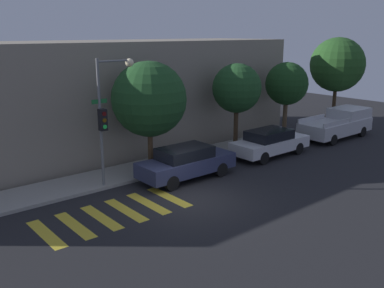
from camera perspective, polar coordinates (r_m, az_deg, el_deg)
The scene contains 12 objects.
ground_plane at distance 17.35m, azimuth -0.23°, elevation -7.48°, with size 60.00×60.00×0.00m, color black.
sidewalk at distance 20.69m, azimuth -8.03°, elevation -3.69°, with size 26.00×2.39×0.14m, color gray.
building_row at distance 23.95m, azimuth -14.15°, elevation 5.85°, with size 26.00×6.00×6.08m, color gray.
crosswalk at distance 16.38m, azimuth -10.40°, elevation -9.12°, with size 5.60×2.60×0.00m.
traffic_light_pole at distance 18.19m, azimuth -11.11°, elevation 4.91°, with size 2.04×0.56×5.54m.
sedan_near_corner at distance 19.51m, azimuth -0.77°, elevation -2.44°, with size 4.65×1.76×1.52m.
sedan_middle at distance 23.49m, azimuth 10.35°, elevation 0.23°, with size 4.67×1.81×1.46m.
pickup_truck at distance 28.80m, azimuth 18.96°, elevation 2.60°, with size 5.43×2.06×1.78m.
tree_near_corner at distance 20.08m, azimuth -5.73°, elevation 5.97°, with size 3.53×3.53×5.29m.
tree_midblock at distance 23.78m, azimuth 6.00°, elevation 7.38°, with size 2.72×2.72×4.92m.
tree_far_end at distance 27.07m, azimuth 12.51°, elevation 7.82°, with size 2.62×2.62×4.79m.
tree_behind_truck at distance 31.44m, azimuth 18.80°, elevation 9.97°, with size 3.70×3.70×6.22m.
Camera 1 is at (-10.23, -12.38, 6.57)m, focal length 40.00 mm.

